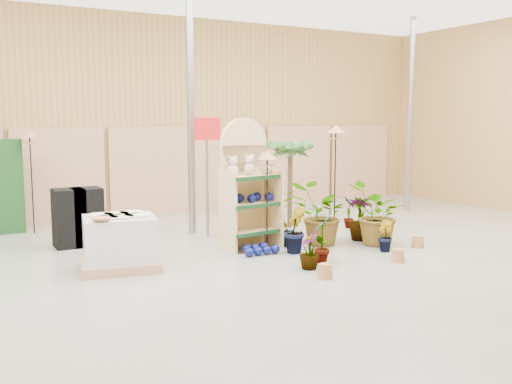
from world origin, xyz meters
The scene contains 23 objects.
room centered at (0.00, 0.91, 2.21)m, with size 15.20×12.10×4.70m.
display_shelf centered at (0.35, 1.93, 1.00)m, with size 0.99×0.70×2.20m.
teddy_bears centered at (0.38, 1.83, 1.39)m, with size 0.81×0.20×0.34m.
gazing_balls_shelf centered at (0.35, 1.80, 0.86)m, with size 0.81×0.28×0.15m.
gazing_balls_floor centered at (0.29, 1.37, 0.07)m, with size 0.63×0.39×0.15m.
pallet_stack centered at (-1.94, 1.52, 0.39)m, with size 1.24×1.09×0.81m.
charcoal_planters centered at (-2.15, 3.39, 0.50)m, with size 0.80×0.50×1.00m.
offer_sign centered at (0.10, 2.98, 1.57)m, with size 0.50×0.08×2.20m.
bird_table_front centered at (0.53, 1.53, 1.54)m, with size 0.34×0.34×1.66m.
bird_table_right centered at (2.10, 1.80, 1.92)m, with size 0.34×0.34×2.07m.
bird_table_back centered at (-2.68, 4.91, 1.83)m, with size 0.34×0.34×1.97m.
palm centered at (1.97, 3.13, 1.58)m, with size 0.70×0.70×1.84m.
potted_plant_1 centered at (0.85, 1.19, 0.38)m, with size 0.42×0.34×0.76m, color #2D5B22.
potted_plant_2 centered at (1.53, 1.44, 0.54)m, with size 0.97×0.84×1.08m, color #2D5B22.
potted_plant_3 centered at (2.42, 1.44, 0.40)m, with size 0.45×0.45×0.80m, color #2D5B22.
potted_plant_4 centered at (2.96, 2.46, 0.33)m, with size 0.34×0.23×0.65m, color #2D5B22.
potted_plant_5 centered at (0.94, 1.63, 0.30)m, with size 0.33×0.26×0.59m, color #2D5B22.
potted_plant_6 centered at (1.36, 2.73, 0.43)m, with size 0.77×0.66×0.85m, color #2D5B22.
potted_plant_7 centered at (0.48, 0.21, 0.26)m, with size 0.30×0.30×0.53m, color #2D5B22.
potted_plant_8 centered at (0.85, 0.42, 0.38)m, with size 0.40×0.27×0.76m, color #2D5B22.
potted_plant_9 centered at (2.20, 0.55, 0.26)m, with size 0.29×0.23×0.52m, color #2D5B22.
potted_plant_10 centered at (2.37, 0.94, 0.55)m, with size 0.98×0.85×1.09m, color #2D5B22.
potted_plant_11 centered at (0.52, 2.87, 0.32)m, with size 0.36×0.36×0.63m, color #2D5B22.
Camera 1 is at (-4.09, -6.53, 2.18)m, focal length 40.00 mm.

